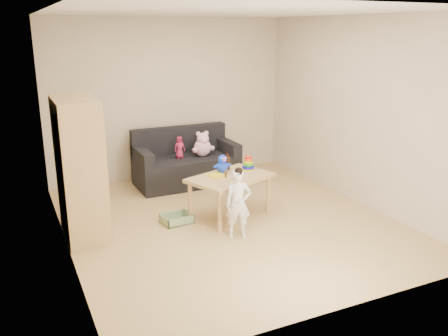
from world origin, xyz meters
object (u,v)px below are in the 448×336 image
play_table (230,196)px  toddler (238,204)px  wardrobe (80,169)px  sofa (187,171)px

play_table → toddler: size_ratio=1.31×
play_table → toddler: 0.66m
play_table → wardrobe: bearing=173.1°
wardrobe → sofa: 2.33m
wardrobe → sofa: size_ratio=1.04×
sofa → play_table: size_ratio=1.49×
wardrobe → toddler: size_ratio=2.03×
toddler → sofa: bearing=104.6°
toddler → wardrobe: bearing=172.1°
wardrobe → play_table: bearing=-6.9°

